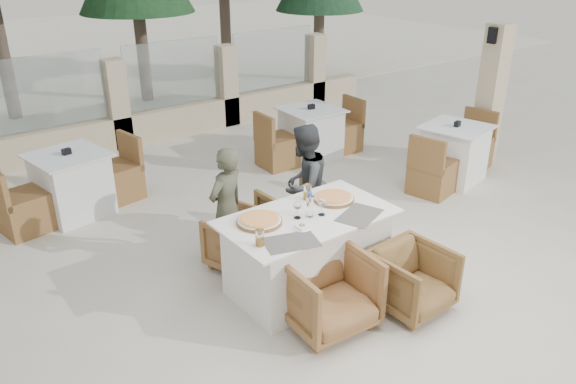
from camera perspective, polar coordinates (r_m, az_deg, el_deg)
ground at (r=5.64m, az=2.07°, el=-8.71°), size 80.00×80.00×0.00m
perimeter_wall_far at (r=9.26m, az=-17.03°, el=9.13°), size 10.00×0.34×1.60m
lantern_pillar at (r=8.82m, az=19.92°, el=9.36°), size 0.34×0.34×2.00m
dining_table at (r=5.31m, az=1.95°, el=-6.15°), size 1.60×0.90×0.77m
placemat_near_left at (r=4.69m, az=0.32°, el=-5.11°), size 0.52×0.42×0.00m
placemat_near_right at (r=5.17m, az=7.26°, el=-2.36°), size 0.53×0.44×0.00m
pizza_left at (r=4.99m, az=-2.93°, el=-2.89°), size 0.52×0.52×0.05m
pizza_right at (r=5.43m, az=4.67°, el=-0.59°), size 0.44×0.44×0.05m
water_bottle at (r=5.06m, az=2.24°, el=-1.27°), size 0.07×0.07×0.24m
wine_glass_centre at (r=5.04m, az=0.96°, el=-1.73°), size 0.09×0.09×0.18m
wine_glass_near at (r=5.11m, az=3.46°, el=-1.41°), size 0.10×0.10×0.18m
beer_glass_left at (r=4.62m, az=-2.89°, el=-4.65°), size 0.08×0.08×0.14m
beer_glass_right at (r=5.41m, az=1.98°, el=0.00°), size 0.09×0.09×0.16m
olive_dish at (r=4.89m, az=1.44°, el=-3.53°), size 0.14×0.14×0.04m
armchair_far_left at (r=5.71m, az=-4.66°, el=-4.98°), size 0.77×0.79×0.57m
armchair_far_right at (r=6.10m, az=1.03°, el=-2.47°), size 0.72×0.74×0.65m
armchair_near_left at (r=4.87m, az=4.04°, el=-9.99°), size 0.77×0.79×0.67m
armchair_near_right at (r=5.20m, az=12.51°, el=-8.68°), size 0.65×0.67×0.59m
diner_left at (r=5.60m, az=-6.25°, el=-1.65°), size 0.53×0.43×1.27m
diner_right at (r=6.01m, az=1.61°, el=0.73°), size 0.80×0.72×1.33m
bg_table_a at (r=7.20m, az=-21.08°, el=0.72°), size 1.76×1.09×0.77m
bg_table_b at (r=8.50m, az=2.34°, el=5.93°), size 1.67×0.89×0.77m
bg_table_c at (r=8.03m, az=16.47°, el=3.80°), size 1.78×1.17×0.77m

